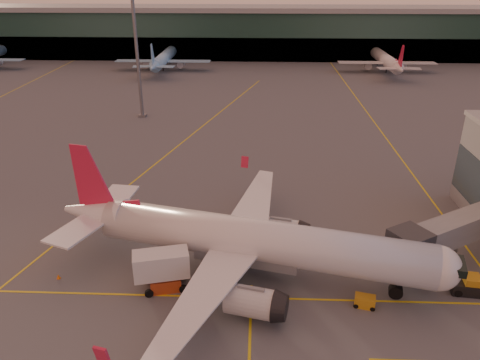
{
  "coord_description": "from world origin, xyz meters",
  "views": [
    {
      "loc": [
        5.42,
        -32.3,
        29.76
      ],
      "look_at": [
        3.2,
        22.17,
        5.0
      ],
      "focal_mm": 35.0,
      "sensor_mm": 36.0,
      "label": 1
    }
  ],
  "objects_px": {
    "main_airplane": "(246,241)",
    "gpu_cart": "(365,302)",
    "pushback_tug": "(471,286)",
    "catering_truck": "(162,268)"
  },
  "relations": [
    {
      "from": "main_airplane",
      "to": "catering_truck",
      "type": "height_order",
      "value": "main_airplane"
    },
    {
      "from": "catering_truck",
      "to": "pushback_tug",
      "type": "distance_m",
      "value": 30.92
    },
    {
      "from": "main_airplane",
      "to": "gpu_cart",
      "type": "xyz_separation_m",
      "value": [
        11.54,
        -4.79,
        -3.58
      ]
    },
    {
      "from": "main_airplane",
      "to": "catering_truck",
      "type": "xyz_separation_m",
      "value": [
        -8.33,
        -2.78,
        -1.73
      ]
    },
    {
      "from": "main_airplane",
      "to": "catering_truck",
      "type": "distance_m",
      "value": 8.95
    },
    {
      "from": "gpu_cart",
      "to": "main_airplane",
      "type": "bearing_deg",
      "value": 171.36
    },
    {
      "from": "pushback_tug",
      "to": "catering_truck",
      "type": "bearing_deg",
      "value": -171.86
    },
    {
      "from": "gpu_cart",
      "to": "catering_truck",
      "type": "bearing_deg",
      "value": -171.88
    },
    {
      "from": "main_airplane",
      "to": "gpu_cart",
      "type": "relative_size",
      "value": 18.92
    },
    {
      "from": "pushback_tug",
      "to": "main_airplane",
      "type": "bearing_deg",
      "value": -178.52
    }
  ]
}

